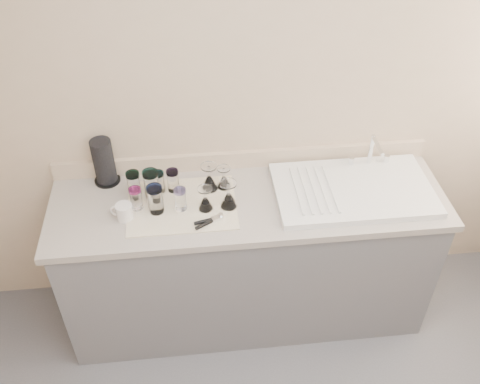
{
  "coord_description": "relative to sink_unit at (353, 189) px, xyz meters",
  "views": [
    {
      "loc": [
        -0.27,
        -0.86,
        2.72
      ],
      "look_at": [
        -0.05,
        1.15,
        1.0
      ],
      "focal_mm": 40.0,
      "sensor_mm": 36.0,
      "label": 1
    }
  ],
  "objects": [
    {
      "name": "tumbler_lavender",
      "position": [
        -0.9,
        -0.04,
        0.05
      ],
      "size": [
        0.06,
        0.06,
        0.12
      ],
      "color": "white",
      "rests_on": "dish_towel"
    },
    {
      "name": "sink_unit",
      "position": [
        0.0,
        0.0,
        0.0
      ],
      "size": [
        0.82,
        0.5,
        0.22
      ],
      "color": "white",
      "rests_on": "counter_unit"
    },
    {
      "name": "tumbler_cyan",
      "position": [
        -1.01,
        0.11,
        0.05
      ],
      "size": [
        0.06,
        0.06,
        0.12
      ],
      "color": "white",
      "rests_on": "dish_towel"
    },
    {
      "name": "paper_towel_roll",
      "position": [
        -1.29,
        0.23,
        0.11
      ],
      "size": [
        0.14,
        0.14,
        0.26
      ],
      "color": "black",
      "rests_on": "counter_unit"
    },
    {
      "name": "tumbler_teal",
      "position": [
        -1.14,
        0.1,
        0.06
      ],
      "size": [
        0.07,
        0.07,
        0.14
      ],
      "color": "white",
      "rests_on": "dish_towel"
    },
    {
      "name": "tumbler_blue",
      "position": [
        -1.02,
        -0.05,
        0.07
      ],
      "size": [
        0.08,
        0.08,
        0.16
      ],
      "color": "white",
      "rests_on": "dish_towel"
    },
    {
      "name": "tumbler_purple",
      "position": [
        -0.94,
        0.11,
        0.05
      ],
      "size": [
        0.06,
        0.06,
        0.13
      ],
      "color": "white",
      "rests_on": "dish_towel"
    },
    {
      "name": "dish_towel",
      "position": [
        -0.9,
        -0.01,
        -0.02
      ],
      "size": [
        0.55,
        0.42,
        0.01
      ],
      "primitive_type": "cube",
      "color": "white",
      "rests_on": "counter_unit"
    },
    {
      "name": "goblet_front_left",
      "position": [
        -0.78,
        -0.05,
        0.03
      ],
      "size": [
        0.07,
        0.07,
        0.13
      ],
      "color": "white",
      "rests_on": "dish_towel"
    },
    {
      "name": "white_mug",
      "position": [
        -1.18,
        -0.07,
        0.02
      ],
      "size": [
        0.12,
        0.1,
        0.09
      ],
      "color": "silver",
      "rests_on": "counter_unit"
    },
    {
      "name": "goblet_back_right",
      "position": [
        -0.67,
        0.11,
        0.03
      ],
      "size": [
        0.07,
        0.07,
        0.13
      ],
      "color": "white",
      "rests_on": "dish_towel"
    },
    {
      "name": "room_envelope",
      "position": [
        -0.55,
        -1.2,
        0.64
      ],
      "size": [
        3.54,
        3.5,
        2.52
      ],
      "color": "#545459",
      "rests_on": "ground"
    },
    {
      "name": "goblet_front_right",
      "position": [
        -0.66,
        -0.05,
        0.04
      ],
      "size": [
        0.08,
        0.08,
        0.15
      ],
      "color": "white",
      "rests_on": "dish_towel"
    },
    {
      "name": "counter_unit",
      "position": [
        -0.55,
        -0.0,
        -0.47
      ],
      "size": [
        2.06,
        0.62,
        0.9
      ],
      "color": "slate",
      "rests_on": "ground"
    },
    {
      "name": "goblet_back_left",
      "position": [
        -0.75,
        0.1,
        0.04
      ],
      "size": [
        0.08,
        0.08,
        0.15
      ],
      "color": "white",
      "rests_on": "dish_towel"
    },
    {
      "name": "can_opener",
      "position": [
        -0.77,
        -0.16,
        -0.0
      ],
      "size": [
        0.15,
        0.09,
        0.02
      ],
      "color": "silver",
      "rests_on": "dish_towel"
    },
    {
      "name": "tumbler_extra",
      "position": [
        -1.05,
        0.07,
        0.07
      ],
      "size": [
        0.08,
        0.08,
        0.16
      ],
      "color": "white",
      "rests_on": "dish_towel"
    },
    {
      "name": "tumbler_magenta",
      "position": [
        -1.12,
        -0.01,
        0.05
      ],
      "size": [
        0.06,
        0.06,
        0.12
      ],
      "color": "white",
      "rests_on": "dish_towel"
    }
  ]
}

